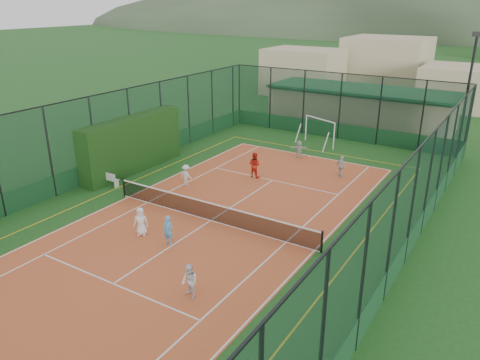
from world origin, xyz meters
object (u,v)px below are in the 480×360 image
object	(u,v)px
child_near_right	(189,282)
futsal_goal_far	(319,132)
floodlight_ne	(466,98)
white_bench	(108,178)
child_near_left	(141,222)
child_near_mid	(168,230)
child_far_left	(186,175)
clubhouse	(360,107)
child_far_back	(299,149)
coach	(254,165)
child_far_right	(341,166)

from	to	relation	value
child_near_right	futsal_goal_far	bearing A→B (deg)	124.39
floodlight_ne	child_near_right	size ratio (longest dim) A/B	6.11
white_bench	child_near_left	xyz separation A→B (m)	(5.97, -3.57, 0.25)
futsal_goal_far	child_near_mid	size ratio (longest dim) A/B	2.27
child_near_left	child_far_left	xyz separation A→B (m)	(-2.03, 5.90, -0.04)
futsal_goal_far	child_near_mid	world-z (taller)	futsal_goal_far
clubhouse	child_near_left	world-z (taller)	clubhouse
floodlight_ne	futsal_goal_far	bearing A→B (deg)	-168.10
clubhouse	futsal_goal_far	size ratio (longest dim) A/B	5.02
child_near_mid	child_far_back	distance (m)	14.04
child_near_left	child_far_back	world-z (taller)	child_near_left
coach	clubhouse	bearing A→B (deg)	-91.83
child_near_left	child_far_left	bearing A→B (deg)	78.96
floodlight_ne	child_near_left	size ratio (longest dim) A/B	6.13
child_far_left	coach	distance (m)	4.23
white_bench	child_far_right	bearing A→B (deg)	35.39
clubhouse	child_far_right	world-z (taller)	clubhouse
child_near_right	child_near_left	bearing A→B (deg)	175.46
clubhouse	white_bench	bearing A→B (deg)	-110.11
futsal_goal_far	coach	distance (m)	8.36
futsal_goal_far	white_bench	bearing A→B (deg)	-94.22
futsal_goal_far	child_near_mid	distance (m)	17.55
child_near_mid	child_near_right	distance (m)	4.20
child_near_left	floodlight_ne	bearing A→B (deg)	31.76
child_near_right	child_far_left	world-z (taller)	child_near_right
child_far_back	coach	distance (m)	4.87
coach	child_near_right	bearing A→B (deg)	112.43
white_bench	child_far_back	bearing A→B (deg)	53.18
white_bench	child_near_right	distance (m)	12.50
child_far_left	child_near_left	bearing A→B (deg)	111.25
futsal_goal_far	child_near_right	xyz separation A→B (m)	(3.59, -20.21, -0.29)
white_bench	coach	size ratio (longest dim) A/B	1.00
child_far_back	futsal_goal_far	bearing A→B (deg)	-115.88
child_near_mid	child_far_right	world-z (taller)	child_near_mid
floodlight_ne	coach	distance (m)	14.60
child_far_right	child_far_back	bearing A→B (deg)	-3.23
child_near_mid	child_far_left	distance (m)	6.94
child_far_right	white_bench	bearing A→B (deg)	62.52
white_bench	child_far_back	world-z (taller)	child_far_back
white_bench	child_far_left	distance (m)	4.58
floodlight_ne	child_far_left	bearing A→B (deg)	-132.57
floodlight_ne	child_near_left	world-z (taller)	floodlight_ne
clubhouse	child_near_right	distance (m)	27.72
floodlight_ne	white_bench	bearing A→B (deg)	-135.88
child_far_right	coach	distance (m)	5.26
child_near_left	coach	world-z (taller)	coach
floodlight_ne	child_far_left	size ratio (longest dim) A/B	6.52
child_near_mid	coach	size ratio (longest dim) A/B	0.87
clubhouse	child_near_left	distance (m)	24.95
child_near_mid	child_far_back	xyz separation A→B (m)	(-0.33, 14.03, -0.07)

